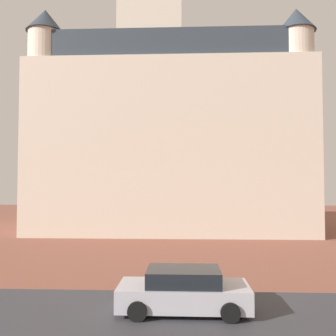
{
  "coord_description": "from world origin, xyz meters",
  "views": [
    {
      "loc": [
        0.37,
        -3.13,
        4.42
      ],
      "look_at": [
        -0.24,
        11.03,
        5.02
      ],
      "focal_mm": 38.68,
      "sensor_mm": 36.0,
      "label": 1
    }
  ],
  "objects": [
    {
      "name": "car_silver",
      "position": [
        0.36,
        9.53,
        0.7
      ],
      "size": [
        4.49,
        2.12,
        1.47
      ],
      "color": "#B2B2BC",
      "rests_on": "ground_plane"
    },
    {
      "name": "landmark_building",
      "position": [
        -1.23,
        31.3,
        10.31
      ],
      "size": [
        24.7,
        11.74,
        36.1
      ],
      "color": "beige",
      "rests_on": "ground_plane"
    },
    {
      "name": "street_asphalt_strip",
      "position": [
        0.0,
        7.68,
        0.0
      ],
      "size": [
        120.0,
        8.42,
        0.0
      ],
      "primitive_type": "cube",
      "color": "#38383D",
      "rests_on": "ground_plane"
    },
    {
      "name": "ground_plane",
      "position": [
        0.0,
        10.0,
        0.0
      ],
      "size": [
        120.0,
        120.0,
        0.0
      ],
      "primitive_type": "plane",
      "color": "brown"
    }
  ]
}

